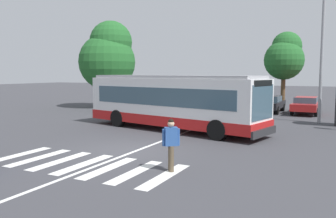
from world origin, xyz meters
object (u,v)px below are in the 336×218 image
(parked_car_teal, at_px, (205,101))
(parked_car_black, at_px, (270,103))
(pedestrian_crossing_street, at_px, (171,142))
(background_tree_left, at_px, (108,56))
(background_tree_right, at_px, (285,56))
(parked_car_charcoal, at_px, (234,102))
(twin_arm_street_lamp, at_px, (323,39))
(parked_car_red, at_px, (306,104))
(city_transit_bus, at_px, (172,102))

(parked_car_teal, xyz_separation_m, parked_car_black, (5.56, 0.08, 0.00))
(pedestrian_crossing_street, bearing_deg, parked_car_teal, 107.21)
(background_tree_left, distance_m, background_tree_right, 15.51)
(parked_car_black, relative_size, background_tree_right, 0.68)
(parked_car_charcoal, xyz_separation_m, twin_arm_street_lamp, (6.81, -4.45, 4.56))
(pedestrian_crossing_street, bearing_deg, parked_car_charcoal, 99.56)
(parked_car_black, height_order, background_tree_right, background_tree_right)
(parked_car_black, bearing_deg, parked_car_teal, -179.17)
(background_tree_left, bearing_deg, twin_arm_street_lamp, -6.67)
(background_tree_right, bearing_deg, pedestrian_crossing_street, -91.29)
(pedestrian_crossing_street, bearing_deg, background_tree_right, 88.71)
(parked_car_black, bearing_deg, parked_car_red, -0.39)
(parked_car_red, relative_size, background_tree_left, 0.57)
(twin_arm_street_lamp, bearing_deg, parked_car_red, 104.30)
(parked_car_teal, relative_size, background_tree_right, 0.68)
(parked_car_black, relative_size, background_tree_left, 0.57)
(parked_car_teal, distance_m, background_tree_left, 9.69)
(parked_car_black, bearing_deg, twin_arm_street_lamp, -50.04)
(twin_arm_street_lamp, xyz_separation_m, background_tree_left, (-17.99, 2.10, -0.60))
(parked_car_charcoal, bearing_deg, background_tree_right, 32.20)
(parked_car_teal, xyz_separation_m, background_tree_left, (-8.47, -2.54, 3.95))
(parked_car_teal, bearing_deg, background_tree_left, -163.30)
(parked_car_charcoal, relative_size, background_tree_left, 0.58)
(parked_car_black, relative_size, parked_car_red, 1.00)
(city_transit_bus, xyz_separation_m, parked_car_red, (6.07, 11.36, -0.82))
(parked_car_charcoal, xyz_separation_m, background_tree_left, (-11.18, -2.34, 3.95))
(parked_car_red, distance_m, twin_arm_street_lamp, 6.66)
(pedestrian_crossing_street, distance_m, background_tree_right, 21.31)
(parked_car_teal, bearing_deg, parked_car_charcoal, -4.22)
(parked_car_teal, relative_size, background_tree_left, 0.57)
(background_tree_right, bearing_deg, twin_arm_street_lamp, -64.63)
(pedestrian_crossing_street, relative_size, twin_arm_street_lamp, 0.20)
(city_transit_bus, xyz_separation_m, parked_car_teal, (-2.25, 11.30, -0.82))
(city_transit_bus, height_order, parked_car_charcoal, city_transit_bus)
(parked_car_charcoal, distance_m, twin_arm_street_lamp, 9.32)
(city_transit_bus, height_order, parked_car_red, city_transit_bus)
(city_transit_bus, bearing_deg, twin_arm_street_lamp, 42.44)
(parked_car_black, xyz_separation_m, twin_arm_street_lamp, (3.96, -4.73, 4.56))
(parked_car_black, bearing_deg, city_transit_bus, -106.24)
(background_tree_left, bearing_deg, parked_car_teal, 16.70)
(background_tree_left, bearing_deg, parked_car_charcoal, 11.83)
(pedestrian_crossing_street, height_order, background_tree_right, background_tree_right)
(parked_car_teal, height_order, twin_arm_street_lamp, twin_arm_street_lamp)
(parked_car_charcoal, height_order, twin_arm_street_lamp, twin_arm_street_lamp)
(city_transit_bus, xyz_separation_m, background_tree_right, (4.08, 13.38, 3.01))
(city_transit_bus, height_order, background_tree_right, background_tree_right)
(twin_arm_street_lamp, height_order, background_tree_left, twin_arm_street_lamp)
(city_transit_bus, xyz_separation_m, pedestrian_crossing_street, (3.61, -7.62, -0.62))
(parked_car_teal, distance_m, background_tree_right, 7.69)
(twin_arm_street_lamp, bearing_deg, city_transit_bus, -137.56)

